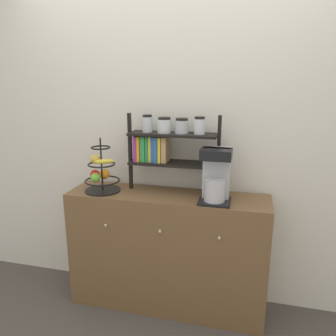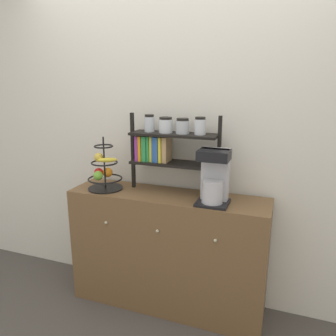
% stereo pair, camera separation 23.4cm
% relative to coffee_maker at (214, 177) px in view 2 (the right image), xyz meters
% --- Properties ---
extents(ground_plane, '(12.00, 12.00, 0.00)m').
position_rel_coffee_maker_xyz_m(ground_plane, '(-0.35, -0.14, -1.10)').
color(ground_plane, '#47423D').
extents(wall_back, '(7.00, 0.05, 2.60)m').
position_rel_coffee_maker_xyz_m(wall_back, '(-0.35, 0.29, 0.20)').
color(wall_back, silver).
rests_on(wall_back, ground_plane).
extents(sideboard, '(1.48, 0.40, 0.92)m').
position_rel_coffee_maker_xyz_m(sideboard, '(-0.35, 0.05, -0.64)').
color(sideboard, brown).
rests_on(sideboard, ground_plane).
extents(coffee_maker, '(0.21, 0.20, 0.37)m').
position_rel_coffee_maker_xyz_m(coffee_maker, '(0.00, 0.00, 0.00)').
color(coffee_maker, black).
rests_on(coffee_maker, sideboard).
extents(fruit_stand, '(0.27, 0.27, 0.41)m').
position_rel_coffee_maker_xyz_m(fruit_stand, '(-0.86, 0.02, -0.05)').
color(fruit_stand, black).
rests_on(fruit_stand, sideboard).
extents(shelf_hutch, '(0.69, 0.20, 0.58)m').
position_rel_coffee_maker_xyz_m(shelf_hutch, '(-0.40, 0.13, 0.18)').
color(shelf_hutch, black).
rests_on(shelf_hutch, sideboard).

